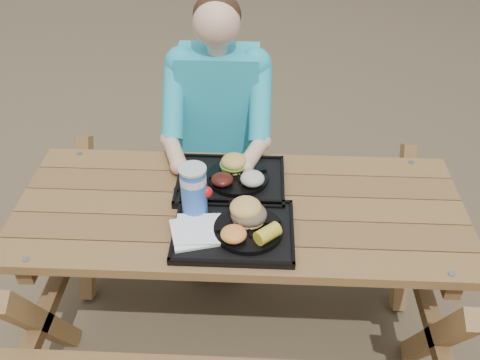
{
  "coord_description": "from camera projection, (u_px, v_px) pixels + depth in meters",
  "views": [
    {
      "loc": [
        0.08,
        -1.64,
        2.13
      ],
      "look_at": [
        0.0,
        0.0,
        0.88
      ],
      "focal_mm": 40.0,
      "sensor_mm": 36.0,
      "label": 1
    }
  ],
  "objects": [
    {
      "name": "picnic_table",
      "position": [
        240.0,
        270.0,
        2.37
      ],
      "size": [
        1.8,
        1.49,
        0.75
      ],
      "primitive_type": null,
      "color": "#999999",
      "rests_on": "ground"
    },
    {
      "name": "ground",
      "position": [
        240.0,
        324.0,
        2.6
      ],
      "size": [
        60.0,
        60.0,
        0.0
      ],
      "primitive_type": "plane",
      "color": "#999999",
      "rests_on": "ground"
    },
    {
      "name": "corn_cob",
      "position": [
        268.0,
        234.0,
        1.92
      ],
      "size": [
        0.13,
        0.13,
        0.05
      ],
      "primitive_type": null,
      "rotation": [
        0.0,
        0.0,
        0.74
      ],
      "color": "yellow",
      "rests_on": "plate_near"
    },
    {
      "name": "plate_far",
      "position": [
        238.0,
        177.0,
        2.25
      ],
      "size": [
        0.26,
        0.26,
        0.02
      ],
      "primitive_type": "cylinder",
      "color": "black",
      "rests_on": "tray_far"
    },
    {
      "name": "potato_salad",
      "position": [
        252.0,
        179.0,
        2.18
      ],
      "size": [
        0.1,
        0.1,
        0.06
      ],
      "primitive_type": "ellipsoid",
      "color": "beige",
      "rests_on": "plate_far"
    },
    {
      "name": "plate_near",
      "position": [
        248.0,
        229.0,
        1.99
      ],
      "size": [
        0.26,
        0.26,
        0.02
      ],
      "primitive_type": "cylinder",
      "color": "black",
      "rests_on": "tray_near"
    },
    {
      "name": "baked_beans",
      "position": [
        222.0,
        180.0,
        2.18
      ],
      "size": [
        0.09,
        0.09,
        0.04
      ],
      "primitive_type": "ellipsoid",
      "color": "#43140D",
      "rests_on": "plate_far"
    },
    {
      "name": "soda_cup",
      "position": [
        194.0,
        192.0,
        2.02
      ],
      "size": [
        0.1,
        0.1,
        0.2
      ],
      "primitive_type": "cylinder",
      "color": "blue",
      "rests_on": "tray_near"
    },
    {
      "name": "diner",
      "position": [
        220.0,
        143.0,
        2.71
      ],
      "size": [
        0.48,
        0.84,
        1.28
      ],
      "primitive_type": null,
      "color": "#157599",
      "rests_on": "ground"
    },
    {
      "name": "condiment_mustard",
      "position": [
        251.0,
        207.0,
        2.09
      ],
      "size": [
        0.05,
        0.05,
        0.03
      ],
      "primitive_type": "cylinder",
      "color": "yellow",
      "rests_on": "tray_near"
    },
    {
      "name": "sandwich",
      "position": [
        249.0,
        206.0,
        1.98
      ],
      "size": [
        0.13,
        0.13,
        0.13
      ],
      "primitive_type": null,
      "color": "#EBB153",
      "rests_on": "plate_near"
    },
    {
      "name": "burger",
      "position": [
        234.0,
        159.0,
        2.25
      ],
      "size": [
        0.11,
        0.11,
        0.1
      ],
      "primitive_type": null,
      "color": "gold",
      "rests_on": "plate_far"
    },
    {
      "name": "tray_far",
      "position": [
        231.0,
        182.0,
        2.25
      ],
      "size": [
        0.45,
        0.35,
        0.02
      ],
      "primitive_type": "cube",
      "color": "black",
      "rests_on": "picnic_table"
    },
    {
      "name": "tray_near",
      "position": [
        234.0,
        232.0,
        2.01
      ],
      "size": [
        0.45,
        0.35,
        0.02
      ],
      "primitive_type": "cube",
      "color": "black",
      "rests_on": "picnic_table"
    },
    {
      "name": "condiment_bbq",
      "position": [
        234.0,
        205.0,
        2.09
      ],
      "size": [
        0.04,
        0.04,
        0.03
      ],
      "primitive_type": "cylinder",
      "color": "black",
      "rests_on": "tray_near"
    },
    {
      "name": "mac_cheese",
      "position": [
        234.0,
        234.0,
        1.92
      ],
      "size": [
        0.1,
        0.1,
        0.05
      ],
      "primitive_type": "ellipsoid",
      "color": "#FFA243",
      "rests_on": "plate_near"
    },
    {
      "name": "napkin_stack",
      "position": [
        195.0,
        232.0,
        1.98
      ],
      "size": [
        0.21,
        0.21,
        0.02
      ],
      "primitive_type": "cube",
      "rotation": [
        0.0,
        0.0,
        0.27
      ],
      "color": "white",
      "rests_on": "tray_near"
    },
    {
      "name": "cutlery_far",
      "position": [
        192.0,
        178.0,
        2.26
      ],
      "size": [
        0.06,
        0.17,
        0.01
      ],
      "primitive_type": "cube",
      "rotation": [
        0.0,
        0.0,
        -0.21
      ],
      "color": "black",
      "rests_on": "tray_far"
    }
  ]
}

